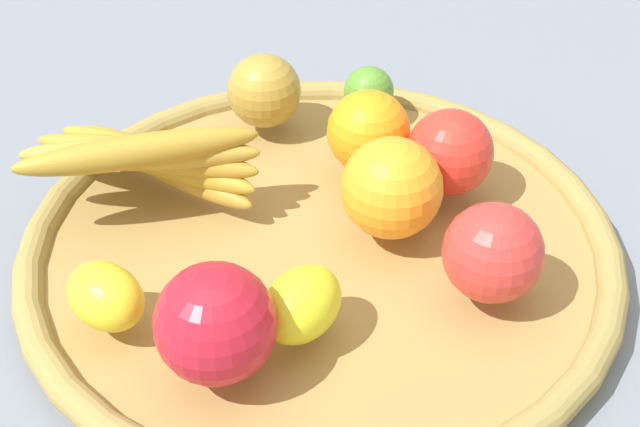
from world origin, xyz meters
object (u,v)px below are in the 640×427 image
Objects in this scene: lemon_1 at (106,296)px; lemon_0 at (302,305)px; banana_bunch at (149,157)px; lime_0 at (369,91)px; orange_1 at (391,187)px; orange_0 at (369,132)px; apple_2 at (264,91)px; apple_0 at (493,253)px; apple_1 at (450,152)px; apple_3 at (215,324)px.

lemon_0 is at bearing -11.51° from lemon_1.
banana_bunch reaches higher than lime_0.
orange_1 reaches higher than lemon_1.
banana_bunch is at bearing -175.14° from orange_0.
apple_0 is (0.14, -0.24, 0.00)m from apple_2.
apple_2 reaches higher than lemon_0.
apple_1 is at bearing 46.56° from lemon_0.
apple_3 reaches higher than lemon_1.
lemon_0 is at bearing -128.48° from orange_1.
apple_3 is at bearing -123.06° from orange_0.
banana_bunch is (-0.24, 0.02, 0.00)m from apple_1.
apple_0 is 1.11× the size of lemon_0.
lemon_1 and lime_0 have the same top height.
apple_1 reaches higher than apple_2.
apple_1 is 0.26m from apple_3.
apple_0 is (0.00, -0.12, 0.00)m from apple_1.
orange_0 is at bearing 110.52° from apple_0.
apple_3 is 0.07m from lemon_0.
lemon_0 is 0.28m from lime_0.
lemon_0 is at bearing -171.17° from apple_0.
lemon_0 is (0.13, -0.03, 0.00)m from lemon_1.
lime_0 is at bearing 110.64° from apple_1.
apple_0 is 0.20m from apple_3.
orange_1 is (0.21, 0.07, 0.02)m from lemon_1.
banana_bunch is 0.14m from lemon_1.
apple_1 is 0.13m from lime_0.
orange_1 is at bearing -94.09° from lime_0.
lemon_1 is at bearing -133.46° from lime_0.
apple_1 is 0.24m from banana_bunch.
apple_1 is at bearing -69.36° from lime_0.
apple_2 is 0.14m from banana_bunch.
orange_0 is 1.13× the size of lemon_1.
apple_1 is (0.06, -0.04, 0.00)m from orange_0.
apple_1 reaches higher than lemon_0.
lime_0 is at bearing 1.84° from apple_2.
lime_0 is (0.01, 0.08, -0.01)m from orange_0.
apple_0 is 0.27m from lemon_1.
apple_1 is at bearing 37.53° from orange_1.
apple_0 is 0.14m from lemon_0.
lemon_1 is 1.36× the size of lime_0.
orange_0 reaches higher than lemon_0.
apple_0 reaches higher than orange_0.
apple_0 is at bearing 13.56° from apple_3.
lemon_1 is 0.77× the size of apple_3.
apple_2 is at bearing 140.27° from apple_1.
banana_bunch is 0.20m from lemon_0.
orange_1 reaches higher than banana_bunch.
apple_3 is (-0.06, -0.28, 0.01)m from apple_2.
banana_bunch is 4.18× the size of lime_0.
apple_3 is at bearing -166.44° from apple_0.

